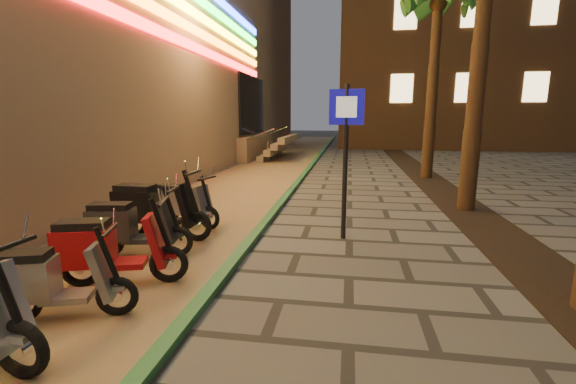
% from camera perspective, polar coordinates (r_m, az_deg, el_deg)
% --- Properties ---
extents(parking_strip, '(3.40, 60.00, 0.01)m').
position_cam_1_polar(parking_strip, '(13.24, -5.87, 1.47)').
color(parking_strip, '#8C7251').
rests_on(parking_strip, ground).
extents(green_curb, '(0.18, 60.00, 0.10)m').
position_cam_1_polar(green_curb, '(12.90, 1.44, 1.48)').
color(green_curb, '#276839').
rests_on(green_curb, ground).
extents(planting_strip, '(1.20, 40.00, 0.02)m').
position_cam_1_polar(planting_strip, '(8.40, 28.40, -5.44)').
color(planting_strip, black).
rests_on(planting_strip, ground).
extents(palm_d, '(2.97, 3.02, 7.16)m').
position_cam_1_polar(palm_d, '(15.33, 21.37, 24.50)').
color(palm_d, '#472D19').
rests_on(palm_d, ground).
extents(pedestrian_sign, '(0.61, 0.12, 2.76)m').
position_cam_1_polar(pedestrian_sign, '(6.89, 8.55, 7.47)').
color(pedestrian_sign, black).
rests_on(pedestrian_sign, ground).
extents(scooter_5, '(1.47, 0.79, 1.05)m').
position_cam_1_polar(scooter_5, '(5.01, -32.11, -11.17)').
color(scooter_5, black).
rests_on(scooter_5, ground).
extents(scooter_6, '(1.65, 0.86, 1.17)m').
position_cam_1_polar(scooter_6, '(5.61, -25.42, -7.63)').
color(scooter_6, black).
rests_on(scooter_6, ground).
extents(scooter_7, '(1.63, 0.69, 1.14)m').
position_cam_1_polar(scooter_7, '(6.61, -22.66, -4.77)').
color(scooter_7, black).
rests_on(scooter_7, ground).
extents(scooter_8, '(1.84, 0.64, 1.30)m').
position_cam_1_polar(scooter_8, '(7.44, -19.65, -2.33)').
color(scooter_8, black).
rests_on(scooter_8, ground).
extents(scooter_9, '(1.52, 0.79, 1.08)m').
position_cam_1_polar(scooter_9, '(8.20, -15.66, -1.57)').
color(scooter_9, black).
rests_on(scooter_9, ground).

